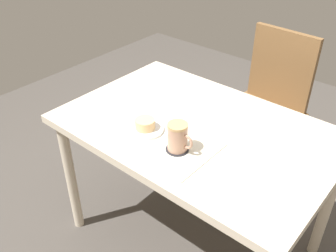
{
  "coord_description": "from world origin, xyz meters",
  "views": [
    {
      "loc": [
        0.76,
        -1.09,
        1.59
      ],
      "look_at": [
        -0.05,
        -0.14,
        0.76
      ],
      "focal_mm": 40.0,
      "sensor_mm": 36.0,
      "label": 1
    }
  ],
  "objects_px": {
    "wooden_chair": "(266,103)",
    "coffee_mug": "(178,137)",
    "dining_table": "(196,141)",
    "pastry": "(145,124)",
    "pastry_plate": "(145,129)"
  },
  "relations": [
    {
      "from": "wooden_chair",
      "to": "coffee_mug",
      "type": "relative_size",
      "value": 7.96
    },
    {
      "from": "dining_table",
      "to": "pastry",
      "type": "relative_size",
      "value": 13.96
    },
    {
      "from": "pastry_plate",
      "to": "coffee_mug",
      "type": "relative_size",
      "value": 1.36
    },
    {
      "from": "pastry",
      "to": "coffee_mug",
      "type": "relative_size",
      "value": 0.74
    },
    {
      "from": "wooden_chair",
      "to": "pastry_plate",
      "type": "height_order",
      "value": "wooden_chair"
    },
    {
      "from": "wooden_chair",
      "to": "coffee_mug",
      "type": "bearing_deg",
      "value": 97.88
    },
    {
      "from": "pastry_plate",
      "to": "dining_table",
      "type": "bearing_deg",
      "value": 51.28
    },
    {
      "from": "dining_table",
      "to": "pastry_plate",
      "type": "relative_size",
      "value": 7.57
    },
    {
      "from": "wooden_chair",
      "to": "pastry",
      "type": "bearing_deg",
      "value": 86.07
    },
    {
      "from": "pastry_plate",
      "to": "coffee_mug",
      "type": "xyz_separation_m",
      "value": [
        0.19,
        -0.02,
        0.06
      ]
    },
    {
      "from": "wooden_chair",
      "to": "coffee_mug",
      "type": "height_order",
      "value": "wooden_chair"
    },
    {
      "from": "pastry",
      "to": "pastry_plate",
      "type": "bearing_deg",
      "value": 0.0
    },
    {
      "from": "pastry_plate",
      "to": "coffee_mug",
      "type": "bearing_deg",
      "value": -4.74
    },
    {
      "from": "dining_table",
      "to": "pastry",
      "type": "bearing_deg",
      "value": -128.72
    },
    {
      "from": "dining_table",
      "to": "wooden_chair",
      "type": "height_order",
      "value": "wooden_chair"
    }
  ]
}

